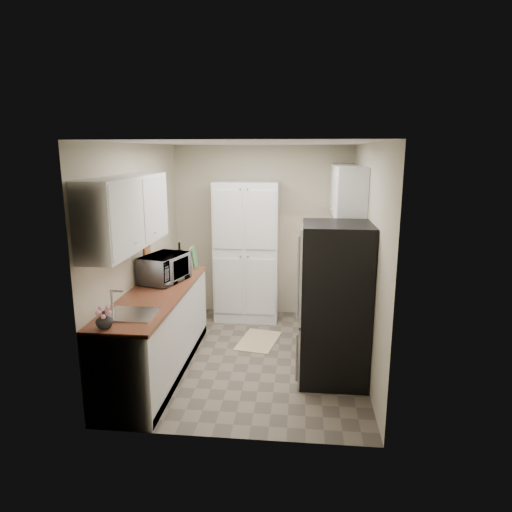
{
  "coord_description": "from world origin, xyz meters",
  "views": [
    {
      "loc": [
        0.58,
        -5.03,
        2.42
      ],
      "look_at": [
        0.05,
        0.15,
        1.21
      ],
      "focal_mm": 32.0,
      "sensor_mm": 36.0,
      "label": 1
    }
  ],
  "objects": [
    {
      "name": "countertop_left",
      "position": [
        -0.99,
        -0.43,
        0.9
      ],
      "size": [
        0.63,
        2.33,
        0.04
      ],
      "primitive_type": "cube",
      "color": "brown",
      "rests_on": "base_cabinet_left"
    },
    {
      "name": "kitchen_mat",
      "position": [
        0.05,
        0.47,
        0.01
      ],
      "size": [
        0.58,
        0.79,
        0.01
      ],
      "primitive_type": "cube",
      "rotation": [
        0.0,
        0.0,
        -0.19
      ],
      "color": "#CCBC86",
      "rests_on": "ground"
    },
    {
      "name": "toaster_oven",
      "position": [
        1.09,
        1.19,
        1.04
      ],
      "size": [
        0.36,
        0.44,
        0.24
      ],
      "primitive_type": "cube",
      "rotation": [
        0.0,
        0.0,
        0.09
      ],
      "color": "#B0B0B5",
      "rests_on": "countertop_right"
    },
    {
      "name": "countertop_right",
      "position": [
        0.99,
        1.19,
        0.9
      ],
      "size": [
        0.63,
        0.83,
        0.04
      ],
      "primitive_type": "cube",
      "color": "brown",
      "rests_on": "base_cabinet_right"
    },
    {
      "name": "fruit_basket",
      "position": [
        1.08,
        1.18,
        1.21
      ],
      "size": [
        0.27,
        0.27,
        0.11
      ],
      "primitive_type": null,
      "rotation": [
        0.0,
        0.0,
        -0.02
      ],
      "color": "#FF4400",
      "rests_on": "toaster_oven"
    },
    {
      "name": "cutting_board",
      "position": [
        -0.81,
        0.65,
        1.06
      ],
      "size": [
        0.04,
        0.22,
        0.28
      ],
      "primitive_type": "cube",
      "rotation": [
        0.0,
        0.0,
        0.11
      ],
      "color": "#469D50",
      "rests_on": "countertop_left"
    },
    {
      "name": "microwave",
      "position": [
        -1.01,
        -0.03,
        1.08
      ],
      "size": [
        0.54,
        0.66,
        0.32
      ],
      "primitive_type": "imported",
      "rotation": [
        0.0,
        0.0,
        1.29
      ],
      "color": "#A4A4A9",
      "rests_on": "countertop_left"
    },
    {
      "name": "wine_bottle",
      "position": [
        -0.97,
        0.51,
        1.08
      ],
      "size": [
        0.08,
        0.08,
        0.33
      ],
      "primitive_type": "cylinder",
      "color": "black",
      "rests_on": "countertop_left"
    },
    {
      "name": "pantry_cabinet",
      "position": [
        -0.2,
        1.32,
        1.0
      ],
      "size": [
        0.9,
        0.55,
        2.0
      ],
      "primitive_type": "cube",
      "color": "silver",
      "rests_on": "ground"
    },
    {
      "name": "ground",
      "position": [
        0.0,
        0.0,
        0.0
      ],
      "size": [
        3.2,
        3.2,
        0.0
      ],
      "primitive_type": "plane",
      "color": "#665B4C",
      "rests_on": "ground"
    },
    {
      "name": "base_cabinet_right",
      "position": [
        0.99,
        1.19,
        0.44
      ],
      "size": [
        0.6,
        0.8,
        0.88
      ],
      "primitive_type": "cube",
      "color": "silver",
      "rests_on": "ground"
    },
    {
      "name": "electric_range",
      "position": [
        0.97,
        0.39,
        0.48
      ],
      "size": [
        0.71,
        0.78,
        1.13
      ],
      "color": "#B7B7BC",
      "rests_on": "ground"
    },
    {
      "name": "room_shell",
      "position": [
        -0.02,
        -0.01,
        1.63
      ],
      "size": [
        2.64,
        3.24,
        2.52
      ],
      "color": "#B2A98F",
      "rests_on": "ground"
    },
    {
      "name": "refrigerator",
      "position": [
        0.94,
        -0.41,
        0.85
      ],
      "size": [
        0.7,
        0.72,
        1.7
      ],
      "primitive_type": "cube",
      "color": "#B7B7BC",
      "rests_on": "ground"
    },
    {
      "name": "flower_vase",
      "position": [
        -1.1,
        -1.48,
        1.0
      ],
      "size": [
        0.19,
        0.19,
        0.15
      ],
      "primitive_type": "imported",
      "rotation": [
        0.0,
        0.0,
        0.41
      ],
      "color": "white",
      "rests_on": "countertop_left"
    },
    {
      "name": "base_cabinet_left",
      "position": [
        -0.99,
        -0.43,
        0.44
      ],
      "size": [
        0.6,
        2.3,
        0.88
      ],
      "primitive_type": "cube",
      "color": "silver",
      "rests_on": "ground"
    }
  ]
}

